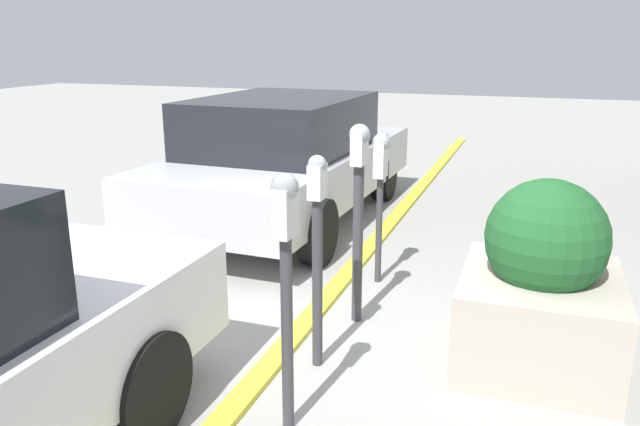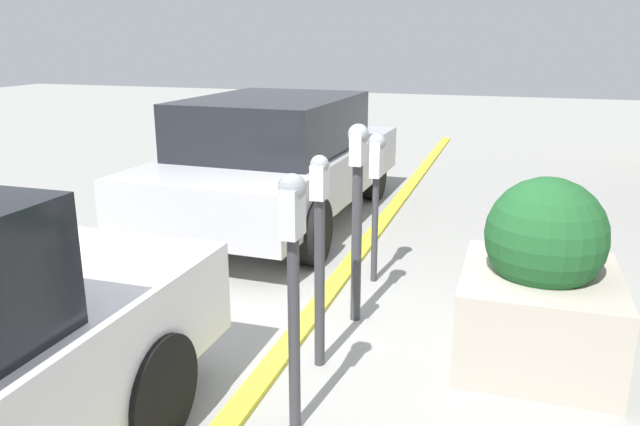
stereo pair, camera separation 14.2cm
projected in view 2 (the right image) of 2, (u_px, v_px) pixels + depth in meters
The scene contains 8 objects.
ground_plane at pixel (310, 333), 4.71m from camera, with size 40.00×40.00×0.00m, color #999993.
curb_strip at pixel (300, 329), 4.73m from camera, with size 19.00×0.16×0.04m.
parking_meter_nearest at pixel (293, 258), 3.29m from camera, with size 0.17×0.15×1.49m.
parking_meter_second at pixel (320, 237), 4.01m from camera, with size 0.14×0.12×1.45m.
parking_meter_middle at pixel (357, 195), 4.66m from camera, with size 0.18×0.16×1.55m.
parking_meter_fourth at pixel (376, 173), 5.43m from camera, with size 0.18×0.16×1.36m.
planter_box at pixel (541, 285), 4.20m from camera, with size 1.15×1.03×1.28m.
parked_car_middle at pixel (277, 158), 7.35m from camera, with size 4.36×2.00×1.49m.
Camera 2 is at (-4.06, -1.37, 2.17)m, focal length 35.00 mm.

